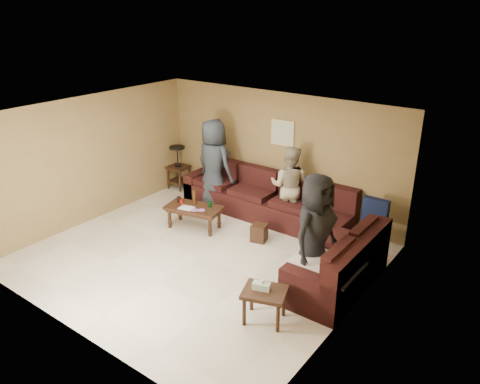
{
  "coord_description": "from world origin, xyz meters",
  "views": [
    {
      "loc": [
        4.8,
        -5.3,
        4.15
      ],
      "look_at": [
        0.25,
        0.85,
        1.0
      ],
      "focal_mm": 35.0,
      "sensor_mm": 36.0,
      "label": 1
    }
  ],
  "objects_px": {
    "person_left": "(214,164)",
    "end_table_left": "(178,166)",
    "coffee_table": "(194,210)",
    "person_middle": "(289,186)",
    "person_right": "(315,232)",
    "side_table_right": "(264,295)",
    "sectional_sofa": "(286,221)",
    "waste_bin": "(259,233)"
  },
  "relations": [
    {
      "from": "coffee_table",
      "to": "waste_bin",
      "type": "xyz_separation_m",
      "value": [
        1.33,
        0.31,
        -0.22
      ]
    },
    {
      "from": "sectional_sofa",
      "to": "person_middle",
      "type": "bearing_deg",
      "value": 115.89
    },
    {
      "from": "waste_bin",
      "to": "end_table_left",
      "type": "bearing_deg",
      "value": 160.85
    },
    {
      "from": "coffee_table",
      "to": "end_table_left",
      "type": "height_order",
      "value": "end_table_left"
    },
    {
      "from": "person_right",
      "to": "waste_bin",
      "type": "bearing_deg",
      "value": 69.7
    },
    {
      "from": "waste_bin",
      "to": "person_right",
      "type": "bearing_deg",
      "value": -25.92
    },
    {
      "from": "sectional_sofa",
      "to": "coffee_table",
      "type": "height_order",
      "value": "sectional_sofa"
    },
    {
      "from": "sectional_sofa",
      "to": "person_middle",
      "type": "relative_size",
      "value": 2.89
    },
    {
      "from": "coffee_table",
      "to": "sectional_sofa",
      "type": "bearing_deg",
      "value": 23.71
    },
    {
      "from": "person_middle",
      "to": "person_right",
      "type": "height_order",
      "value": "person_right"
    },
    {
      "from": "person_middle",
      "to": "sectional_sofa",
      "type": "bearing_deg",
      "value": 100.7
    },
    {
      "from": "end_table_left",
      "to": "person_left",
      "type": "bearing_deg",
      "value": -13.05
    },
    {
      "from": "end_table_left",
      "to": "side_table_right",
      "type": "xyz_separation_m",
      "value": [
        4.4,
        -2.94,
        -0.11
      ]
    },
    {
      "from": "sectional_sofa",
      "to": "end_table_left",
      "type": "distance_m",
      "value": 3.41
    },
    {
      "from": "person_middle",
      "to": "person_right",
      "type": "bearing_deg",
      "value": 115.53
    },
    {
      "from": "person_left",
      "to": "end_table_left",
      "type": "bearing_deg",
      "value": -6.3
    },
    {
      "from": "waste_bin",
      "to": "person_left",
      "type": "relative_size",
      "value": 0.17
    },
    {
      "from": "end_table_left",
      "to": "person_left",
      "type": "relative_size",
      "value": 0.53
    },
    {
      "from": "waste_bin",
      "to": "person_right",
      "type": "distance_m",
      "value": 1.82
    },
    {
      "from": "sectional_sofa",
      "to": "person_right",
      "type": "bearing_deg",
      "value": -43.92
    },
    {
      "from": "person_left",
      "to": "side_table_right",
      "type": "bearing_deg",
      "value": 145.9
    },
    {
      "from": "sectional_sofa",
      "to": "person_left",
      "type": "distance_m",
      "value": 2.11
    },
    {
      "from": "sectional_sofa",
      "to": "end_table_left",
      "type": "bearing_deg",
      "value": 169.1
    },
    {
      "from": "side_table_right",
      "to": "waste_bin",
      "type": "height_order",
      "value": "side_table_right"
    },
    {
      "from": "sectional_sofa",
      "to": "person_left",
      "type": "height_order",
      "value": "person_left"
    },
    {
      "from": "sectional_sofa",
      "to": "side_table_right",
      "type": "distance_m",
      "value": 2.53
    },
    {
      "from": "person_middle",
      "to": "coffee_table",
      "type": "bearing_deg",
      "value": 27.16
    },
    {
      "from": "side_table_right",
      "to": "person_middle",
      "type": "height_order",
      "value": "person_middle"
    },
    {
      "from": "end_table_left",
      "to": "person_right",
      "type": "height_order",
      "value": "person_right"
    },
    {
      "from": "sectional_sofa",
      "to": "end_table_left",
      "type": "height_order",
      "value": "end_table_left"
    },
    {
      "from": "coffee_table",
      "to": "waste_bin",
      "type": "distance_m",
      "value": 1.38
    },
    {
      "from": "end_table_left",
      "to": "person_left",
      "type": "distance_m",
      "value": 1.46
    },
    {
      "from": "person_middle",
      "to": "person_left",
      "type": "bearing_deg",
      "value": -8.29
    },
    {
      "from": "coffee_table",
      "to": "person_right",
      "type": "relative_size",
      "value": 0.63
    },
    {
      "from": "person_middle",
      "to": "person_right",
      "type": "relative_size",
      "value": 0.87
    },
    {
      "from": "end_table_left",
      "to": "person_right",
      "type": "bearing_deg",
      "value": -21.45
    },
    {
      "from": "person_left",
      "to": "person_right",
      "type": "relative_size",
      "value": 1.03
    },
    {
      "from": "coffee_table",
      "to": "person_middle",
      "type": "relative_size",
      "value": 0.73
    },
    {
      "from": "coffee_table",
      "to": "person_left",
      "type": "height_order",
      "value": "person_left"
    },
    {
      "from": "person_left",
      "to": "person_right",
      "type": "height_order",
      "value": "person_left"
    },
    {
      "from": "coffee_table",
      "to": "person_right",
      "type": "xyz_separation_m",
      "value": [
        2.82,
        -0.41,
        0.54
      ]
    },
    {
      "from": "person_right",
      "to": "person_middle",
      "type": "bearing_deg",
      "value": 46.34
    }
  ]
}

